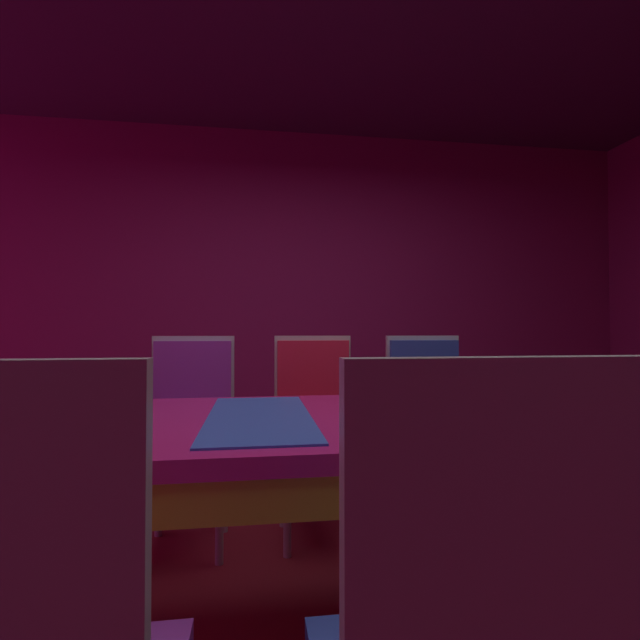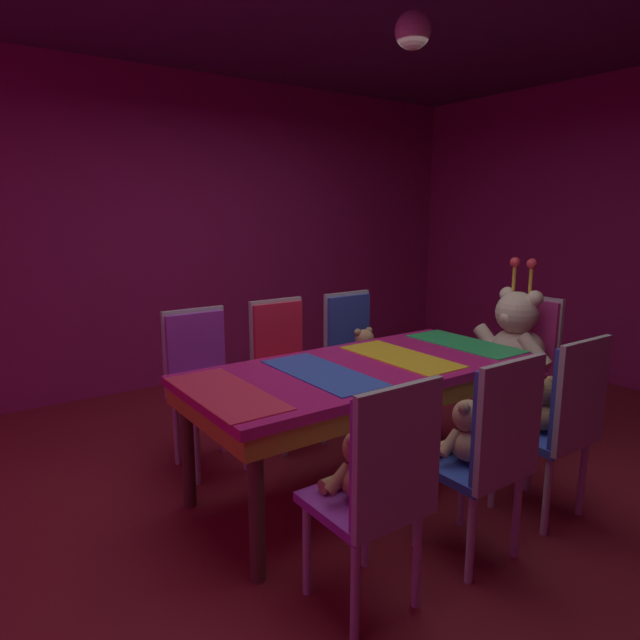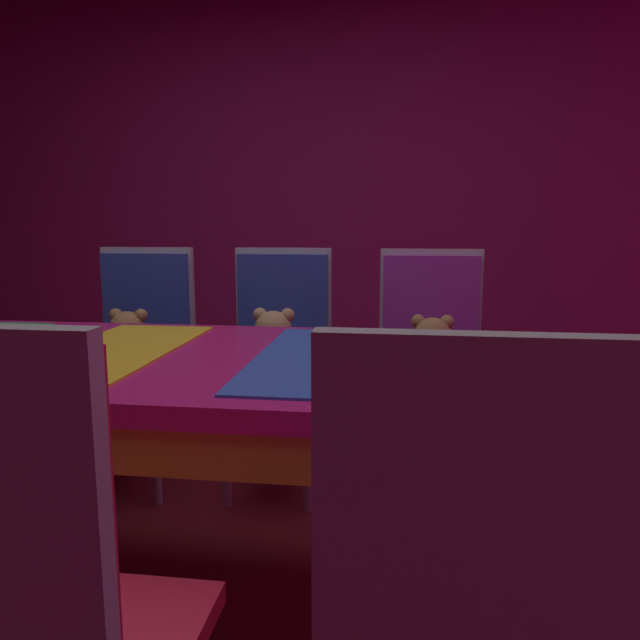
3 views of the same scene
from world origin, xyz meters
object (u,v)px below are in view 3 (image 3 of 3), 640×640
chair_right_1 (280,342)px  teddy_right_2 (128,350)px  teddy_right_0 (432,359)px  banquet_table (215,387)px  teddy_right_1 (273,352)px  chair_right_2 (143,340)px  chair_right_0 (430,348)px

chair_right_1 → teddy_right_2: chair_right_1 is taller
teddy_right_0 → banquet_table: bearing=-40.5°
teddy_right_1 → chair_right_2: bearing=-101.7°
teddy_right_1 → teddy_right_2: teddy_right_1 is taller
chair_right_1 → teddy_right_1: chair_right_1 is taller
teddy_right_1 → chair_right_0: bearing=100.7°
chair_right_0 → teddy_right_2: chair_right_0 is taller
teddy_right_0 → teddy_right_1: teddy_right_1 is taller
chair_right_1 → teddy_right_0: bearing=74.3°
banquet_table → chair_right_1: (0.89, 0.00, -0.06)m
teddy_right_2 → teddy_right_1: bearing=92.0°
banquet_table → teddy_right_1: size_ratio=6.39×
banquet_table → chair_right_1: size_ratio=2.05×
teddy_right_0 → teddy_right_2: (0.01, 1.21, -0.00)m
chair_right_2 → banquet_table: bearing=34.4°
banquet_table → teddy_right_2: bearing=39.4°
chair_right_0 → teddy_right_0: (-0.14, -0.00, -0.01)m
teddy_right_0 → teddy_right_2: teddy_right_0 is taller
chair_right_0 → teddy_right_1: 0.62m
chair_right_0 → chair_right_1: size_ratio=1.00×
teddy_right_2 → chair_right_2: bearing=-180.0°
teddy_right_0 → chair_right_1: chair_right_1 is taller
banquet_table → chair_right_2: chair_right_2 is taller
chair_right_0 → teddy_right_2: bearing=-83.5°
teddy_right_2 → banquet_table: bearing=39.4°
chair_right_2 → chair_right_0: bearing=89.7°
chair_right_0 → teddy_right_0: size_ratio=3.22×
teddy_right_1 → chair_right_2: chair_right_2 is taller
chair_right_1 → teddy_right_1: (-0.14, 0.00, -0.01)m
banquet_table → chair_right_0: 1.06m
chair_right_0 → banquet_table: bearing=-35.4°
chair_right_0 → teddy_right_0: chair_right_0 is taller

